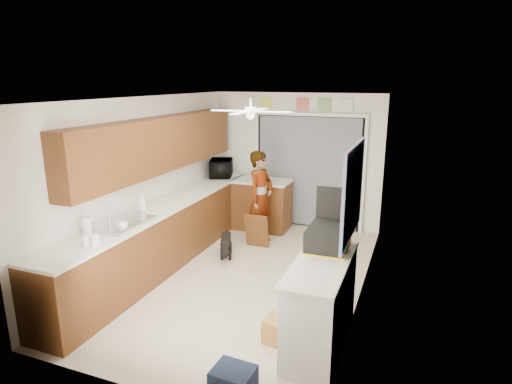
% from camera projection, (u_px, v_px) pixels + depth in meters
% --- Properties ---
extents(floor, '(5.00, 5.00, 0.00)m').
position_uv_depth(floor, '(246.00, 276.00, 6.13)').
color(floor, '#C1B49B').
rests_on(floor, ground).
extents(ceiling, '(5.00, 5.00, 0.00)m').
position_uv_depth(ceiling, '(245.00, 98.00, 5.50)').
color(ceiling, white).
rests_on(ceiling, ground).
extents(wall_back, '(3.20, 0.00, 3.20)m').
position_uv_depth(wall_back, '(296.00, 160.00, 8.07)').
color(wall_back, white).
rests_on(wall_back, ground).
extents(wall_front, '(3.20, 0.00, 3.20)m').
position_uv_depth(wall_front, '(131.00, 263.00, 3.56)').
color(wall_front, white).
rests_on(wall_front, ground).
extents(wall_left, '(0.00, 5.00, 5.00)m').
position_uv_depth(wall_left, '(146.00, 182.00, 6.37)').
color(wall_left, white).
rests_on(wall_left, ground).
extents(wall_right, '(0.00, 5.00, 5.00)m').
position_uv_depth(wall_right, '(365.00, 204.00, 5.26)').
color(wall_right, white).
rests_on(wall_right, ground).
extents(left_base_cabinets, '(0.60, 4.80, 0.90)m').
position_uv_depth(left_base_cabinets, '(167.00, 235.00, 6.47)').
color(left_base_cabinets, '#5C3216').
rests_on(left_base_cabinets, floor).
extents(left_countertop, '(0.62, 4.80, 0.04)m').
position_uv_depth(left_countertop, '(165.00, 205.00, 6.35)').
color(left_countertop, white).
rests_on(left_countertop, left_base_cabinets).
extents(upper_cabinets, '(0.32, 4.00, 0.80)m').
position_uv_depth(upper_cabinets, '(161.00, 144.00, 6.36)').
color(upper_cabinets, '#5C3216').
rests_on(upper_cabinets, wall_left).
extents(sink_basin, '(0.50, 0.76, 0.06)m').
position_uv_depth(sink_basin, '(122.00, 224.00, 5.44)').
color(sink_basin, silver).
rests_on(sink_basin, left_countertop).
extents(faucet, '(0.03, 0.03, 0.22)m').
position_uv_depth(faucet, '(109.00, 215.00, 5.48)').
color(faucet, silver).
rests_on(faucet, left_countertop).
extents(peninsula_base, '(1.00, 0.60, 0.90)m').
position_uv_depth(peninsula_base, '(262.00, 205.00, 8.00)').
color(peninsula_base, '#5C3216').
rests_on(peninsula_base, floor).
extents(peninsula_top, '(1.04, 0.64, 0.04)m').
position_uv_depth(peninsula_top, '(262.00, 181.00, 7.88)').
color(peninsula_top, white).
rests_on(peninsula_top, peninsula_base).
extents(back_opening_recess, '(2.00, 0.06, 2.10)m').
position_uv_depth(back_opening_recess, '(308.00, 172.00, 8.01)').
color(back_opening_recess, black).
rests_on(back_opening_recess, wall_back).
extents(curtain_panel, '(1.90, 0.03, 2.05)m').
position_uv_depth(curtain_panel, '(308.00, 172.00, 7.97)').
color(curtain_panel, gray).
rests_on(curtain_panel, wall_back).
extents(door_trim_left, '(0.06, 0.04, 2.10)m').
position_uv_depth(door_trim_left, '(257.00, 168.00, 8.33)').
color(door_trim_left, white).
rests_on(door_trim_left, wall_back).
extents(door_trim_right, '(0.06, 0.04, 2.10)m').
position_uv_depth(door_trim_right, '(364.00, 177.00, 7.62)').
color(door_trim_right, white).
rests_on(door_trim_right, wall_back).
extents(door_trim_head, '(2.10, 0.04, 0.06)m').
position_uv_depth(door_trim_head, '(310.00, 114.00, 7.70)').
color(door_trim_head, white).
rests_on(door_trim_head, wall_back).
extents(header_frame_0, '(0.22, 0.02, 0.22)m').
position_uv_depth(header_frame_0, '(266.00, 103.00, 7.98)').
color(header_frame_0, '#DAE14B').
rests_on(header_frame_0, wall_back).
extents(header_frame_2, '(0.22, 0.02, 0.22)m').
position_uv_depth(header_frame_2, '(302.00, 104.00, 7.74)').
color(header_frame_2, '#D1634E').
rests_on(header_frame_2, wall_back).
extents(header_frame_3, '(0.22, 0.02, 0.22)m').
position_uv_depth(header_frame_3, '(324.00, 104.00, 7.60)').
color(header_frame_3, '#71A960').
rests_on(header_frame_3, wall_back).
extents(header_frame_4, '(0.22, 0.02, 0.22)m').
position_uv_depth(header_frame_4, '(347.00, 105.00, 7.46)').
color(header_frame_4, silver).
rests_on(header_frame_4, wall_back).
extents(route66_sign, '(0.22, 0.02, 0.26)m').
position_uv_depth(route66_sign, '(249.00, 103.00, 8.10)').
color(route66_sign, silver).
rests_on(route66_sign, wall_back).
extents(right_counter_base, '(0.50, 1.40, 0.90)m').
position_uv_depth(right_counter_base, '(321.00, 305.00, 4.47)').
color(right_counter_base, white).
rests_on(right_counter_base, floor).
extents(right_counter_top, '(0.54, 1.44, 0.04)m').
position_uv_depth(right_counter_top, '(322.00, 263.00, 4.35)').
color(right_counter_top, white).
rests_on(right_counter_top, right_counter_base).
extents(abstract_painting, '(0.03, 1.15, 0.95)m').
position_uv_depth(abstract_painting, '(353.00, 192.00, 4.26)').
color(abstract_painting, '#DC51AB').
rests_on(abstract_painting, wall_right).
extents(ceiling_fan, '(1.14, 1.14, 0.24)m').
position_uv_depth(ceiling_fan, '(251.00, 111.00, 5.72)').
color(ceiling_fan, white).
rests_on(ceiling_fan, ceiling).
extents(microwave, '(0.57, 0.68, 0.32)m').
position_uv_depth(microwave, '(221.00, 168.00, 8.10)').
color(microwave, black).
rests_on(microwave, left_countertop).
extents(soap_bottle, '(0.12, 0.12, 0.30)m').
position_uv_depth(soap_bottle, '(142.00, 202.00, 5.92)').
color(soap_bottle, silver).
rests_on(soap_bottle, left_countertop).
extents(cup, '(0.15, 0.15, 0.09)m').
position_uv_depth(cup, '(123.00, 225.00, 5.28)').
color(cup, white).
rests_on(cup, left_countertop).
extents(jar_a, '(0.10, 0.10, 0.14)m').
position_uv_depth(jar_a, '(95.00, 240.00, 4.75)').
color(jar_a, silver).
rests_on(jar_a, left_countertop).
extents(jar_b, '(0.09, 0.09, 0.13)m').
position_uv_depth(jar_b, '(86.00, 241.00, 4.73)').
color(jar_b, silver).
rests_on(jar_b, left_countertop).
extents(paper_towel_roll, '(0.11, 0.11, 0.23)m').
position_uv_depth(paper_towel_roll, '(87.00, 227.00, 5.03)').
color(paper_towel_roll, white).
rests_on(paper_towel_roll, left_countertop).
extents(suitcase, '(0.44, 0.58, 0.24)m').
position_uv_depth(suitcase, '(328.00, 238.00, 4.66)').
color(suitcase, black).
rests_on(suitcase, right_counter_top).
extents(suitcase_rim, '(0.45, 0.59, 0.02)m').
position_uv_depth(suitcase_rim, '(328.00, 247.00, 4.69)').
color(suitcase_rim, yellow).
rests_on(suitcase_rim, suitcase).
extents(suitcase_lid, '(0.42, 0.04, 0.50)m').
position_uv_depth(suitcase_lid, '(335.00, 209.00, 4.86)').
color(suitcase_lid, black).
rests_on(suitcase_lid, suitcase).
extents(cardboard_box, '(0.46, 0.37, 0.26)m').
position_uv_depth(cardboard_box, '(285.00, 331.00, 4.56)').
color(cardboard_box, '#A97735').
rests_on(cardboard_box, floor).
extents(navy_crate, '(0.38, 0.33, 0.22)m').
position_uv_depth(navy_crate, '(233.00, 380.00, 3.85)').
color(navy_crate, '#151F35').
rests_on(navy_crate, floor).
extents(cabinet_door_panel, '(0.40, 0.16, 0.58)m').
position_uv_depth(cabinet_door_panel, '(257.00, 231.00, 7.10)').
color(cabinet_door_panel, '#5C3216').
rests_on(cabinet_door_panel, floor).
extents(man, '(0.50, 0.65, 1.59)m').
position_uv_depth(man, '(261.00, 198.00, 7.22)').
color(man, white).
rests_on(man, floor).
extents(dog, '(0.40, 0.55, 0.40)m').
position_uv_depth(dog, '(226.00, 245.00, 6.75)').
color(dog, black).
rests_on(dog, floor).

